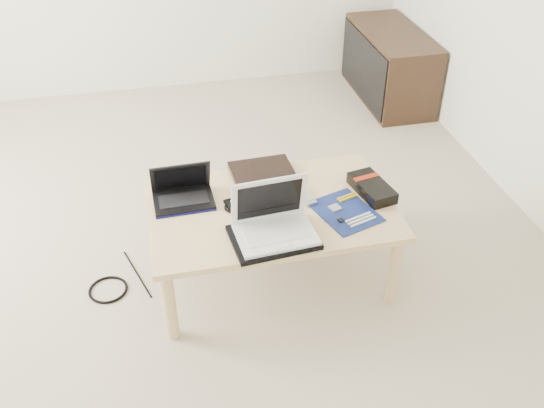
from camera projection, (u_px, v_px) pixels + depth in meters
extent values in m
plane|color=#B2A490|center=(160.00, 254.00, 3.07)|extent=(4.00, 4.00, 0.00)
cube|color=#D7BD81|center=(271.00, 209.00, 2.73)|extent=(1.10, 0.70, 0.03)
cylinder|color=#D7BD81|center=(170.00, 305.00, 2.52)|extent=(0.06, 0.06, 0.37)
cylinder|color=#D7BD81|center=(395.00, 270.00, 2.70)|extent=(0.06, 0.06, 0.37)
cylinder|color=#D7BD81|center=(159.00, 220.00, 3.00)|extent=(0.06, 0.06, 0.37)
cylinder|color=#D7BD81|center=(351.00, 195.00, 3.17)|extent=(0.06, 0.06, 0.37)
cube|color=#362616|center=(390.00, 65.00, 4.38)|extent=(0.40, 0.90, 0.50)
cube|color=black|center=(363.00, 68.00, 4.35)|extent=(0.02, 0.86, 0.44)
cube|color=black|center=(263.00, 173.00, 2.92)|extent=(0.31, 0.26, 0.03)
cube|color=black|center=(184.00, 201.00, 2.75)|extent=(0.27, 0.19, 0.02)
cube|color=black|center=(184.00, 199.00, 2.74)|extent=(0.22, 0.11, 0.00)
cube|color=black|center=(186.00, 208.00, 2.69)|extent=(0.06, 0.03, 0.00)
cube|color=black|center=(180.00, 177.00, 2.74)|extent=(0.27, 0.09, 0.17)
cube|color=black|center=(181.00, 178.00, 2.73)|extent=(0.23, 0.07, 0.14)
cube|color=#0D0C47|center=(187.00, 213.00, 2.68)|extent=(0.27, 0.02, 0.01)
cube|color=black|center=(260.00, 206.00, 2.72)|extent=(0.31, 0.26, 0.01)
cube|color=white|center=(260.00, 204.00, 2.71)|extent=(0.25, 0.21, 0.00)
cube|color=#A9A9AD|center=(301.00, 191.00, 2.81)|extent=(0.10, 0.24, 0.02)
cube|color=#9B9BA0|center=(301.00, 189.00, 2.80)|extent=(0.08, 0.20, 0.00)
cube|color=black|center=(273.00, 237.00, 2.53)|extent=(0.37, 0.29, 0.02)
cube|color=white|center=(276.00, 234.00, 2.52)|extent=(0.34, 0.25, 0.02)
cube|color=silver|center=(276.00, 233.00, 2.51)|extent=(0.28, 0.14, 0.00)
cube|color=white|center=(282.00, 245.00, 2.45)|extent=(0.07, 0.04, 0.00)
cube|color=white|center=(269.00, 199.00, 2.52)|extent=(0.33, 0.07, 0.22)
cube|color=black|center=(270.00, 200.00, 2.52)|extent=(0.28, 0.05, 0.18)
cube|color=#0D1B53|center=(345.00, 212.00, 2.69)|extent=(0.31, 0.35, 0.01)
cube|color=#A9A9AD|center=(335.00, 208.00, 2.70)|extent=(0.06, 0.06, 0.01)
cube|color=gold|center=(346.00, 196.00, 2.77)|extent=(0.09, 0.04, 0.01)
cube|color=gold|center=(348.00, 198.00, 2.76)|extent=(0.09, 0.04, 0.01)
cube|color=silver|center=(358.00, 217.00, 2.65)|extent=(0.13, 0.05, 0.01)
cube|color=silver|center=(361.00, 219.00, 2.63)|extent=(0.13, 0.05, 0.01)
cube|color=silver|center=(363.00, 222.00, 2.62)|extent=(0.13, 0.05, 0.01)
cube|color=black|center=(341.00, 220.00, 2.63)|extent=(0.03, 0.03, 0.01)
cube|color=black|center=(372.00, 188.00, 2.80)|extent=(0.17, 0.27, 0.05)
cube|color=maroon|center=(366.00, 177.00, 2.82)|extent=(0.13, 0.06, 0.00)
torus|color=black|center=(234.00, 207.00, 2.71)|extent=(0.12, 0.12, 0.01)
torus|color=black|center=(108.00, 290.00, 2.85)|extent=(0.20, 0.20, 0.01)
cylinder|color=black|center=(137.00, 274.00, 2.95)|extent=(0.12, 0.36, 0.01)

